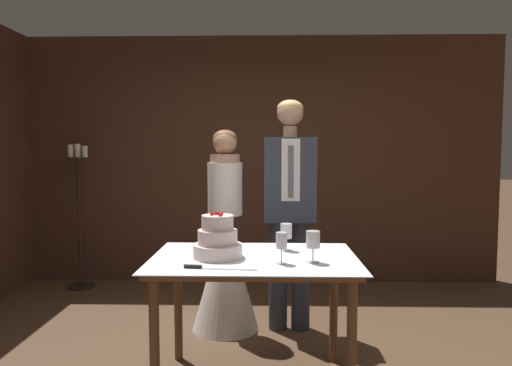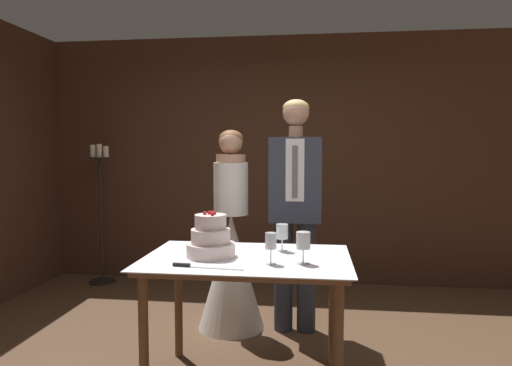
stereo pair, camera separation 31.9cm
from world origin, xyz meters
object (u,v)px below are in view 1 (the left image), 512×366
Objects in this scene: cake_knife at (206,267)px; wine_glass_near at (281,242)px; cake_table at (254,273)px; groom at (290,202)px; candle_stand at (79,215)px; wine_glass_far at (286,232)px; tiered_cake at (218,240)px; wine_glass_middle at (313,241)px; bride at (225,257)px.

wine_glass_near is (0.42, 0.12, 0.12)m from cake_knife.
cake_table is 0.68× the size of groom.
wine_glass_far is at bearing -40.40° from candle_stand.
cake_table is at bearing 4.53° from tiered_cake.
tiered_cake is at bearing -175.47° from cake_table.
groom reaches higher than wine_glass_near.
wine_glass_middle is at bearing -11.04° from tiered_cake.
wine_glass_middle reaches higher than cake_table.
groom reaches higher than cake_knife.
candle_stand is (-2.17, 1.08, -0.26)m from groom.
bride is at bearing 106.19° from cake_table.
cake_table is 0.35m from wine_glass_far.
tiered_cake is at bearing -117.82° from groom.
tiered_cake is 1.69× the size of wine_glass_far.
cake_knife is (-0.26, -0.28, 0.11)m from cake_table.
wine_glass_middle is at bearing 9.36° from wine_glass_near.
groom is at bearing 62.18° from tiered_cake.
wine_glass_far is (0.43, 0.20, 0.02)m from tiered_cake.
wine_glass_far is at bearing 42.29° from cake_table.
bride is 0.87× the size of groom.
wine_glass_near is 0.12× the size of candle_stand.
bride is at bearing 123.02° from wine_glass_far.
cake_knife is (-0.04, -0.27, -0.10)m from tiered_cake.
wine_glass_middle is at bearing -85.27° from groom.
groom reaches higher than candle_stand.
candle_stand is at bearing 130.13° from tiered_cake.
wine_glass_near reaches higher than cake_table.
cake_knife is 0.27× the size of candle_stand.
wine_glass_far is at bearing -56.98° from bride.
bride is 0.69m from groom.
wine_glass_middle is 0.11× the size of bride.
wine_glass_near is (0.38, -0.14, 0.02)m from tiered_cake.
cake_knife is 0.64m from wine_glass_middle.
wine_glass_near is 1.03× the size of wine_glass_far.
bride is (-0.26, 0.90, -0.12)m from cake_table.
candle_stand is at bearing 133.91° from cake_table.
groom is (0.48, 0.92, 0.13)m from tiered_cake.
wine_glass_near is at bearing -170.64° from wine_glass_middle.
tiered_cake is 0.20× the size of candle_stand.
wine_glass_far is 0.12× the size of candle_stand.
wine_glass_middle is at bearing -65.51° from wine_glass_far.
bride is 1.06× the size of candle_stand.
tiered_cake is 1.61× the size of wine_glass_middle.
wine_glass_middle is (0.35, -0.13, 0.23)m from cake_table.
cake_knife is 2.24× the size of wine_glass_near.
tiered_cake is at bearing -49.87° from candle_stand.
cake_knife is at bearing -97.80° from tiered_cake.
cake_knife is at bearing -163.47° from wine_glass_near.
bride reaches higher than wine_glass_far.
wine_glass_middle reaches higher than cake_knife.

